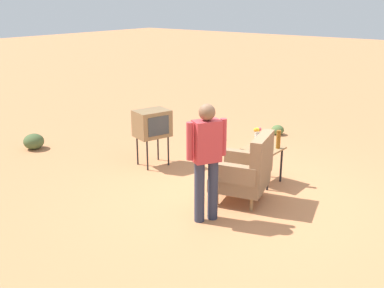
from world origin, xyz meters
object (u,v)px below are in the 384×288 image
(person_standing, at_px, (207,156))
(soda_can_blue, at_px, (253,146))
(armchair, at_px, (247,171))
(tv_on_stand, at_px, (152,124))
(side_table, at_px, (263,153))
(flower_vase, at_px, (257,134))
(bottle_tall_amber, at_px, (278,139))

(person_standing, xyz_separation_m, soda_can_blue, (-1.44, -0.13, -0.27))
(armchair, bearing_deg, tv_on_stand, -97.99)
(side_table, distance_m, flower_vase, 0.36)
(tv_on_stand, bearing_deg, side_table, 104.06)
(soda_can_blue, bearing_deg, side_table, 159.89)
(side_table, bearing_deg, tv_on_stand, -75.94)
(side_table, distance_m, soda_can_blue, 0.27)
(armchair, height_order, side_table, armchair)
(armchair, distance_m, bottle_tall_amber, 0.96)
(armchair, bearing_deg, side_table, -167.45)
(tv_on_stand, xyz_separation_m, soda_can_blue, (-0.29, 1.92, -0.11))
(tv_on_stand, height_order, bottle_tall_amber, tv_on_stand)
(person_standing, bearing_deg, flower_vase, -171.56)
(armchair, distance_m, tv_on_stand, 2.21)
(armchair, distance_m, side_table, 0.82)
(bottle_tall_amber, bearing_deg, tv_on_stand, -74.35)
(side_table, bearing_deg, flower_vase, -126.53)
(tv_on_stand, height_order, soda_can_blue, tv_on_stand)
(person_standing, xyz_separation_m, bottle_tall_amber, (-1.76, 0.15, -0.18))
(side_table, height_order, soda_can_blue, soda_can_blue)
(side_table, relative_size, flower_vase, 2.30)
(armchair, distance_m, flower_vase, 1.07)
(tv_on_stand, distance_m, person_standing, 2.35)
(armchair, relative_size, side_table, 1.74)
(bottle_tall_amber, bearing_deg, soda_can_blue, -40.57)
(flower_vase, bearing_deg, armchair, 22.21)
(tv_on_stand, bearing_deg, flower_vase, 110.29)
(tv_on_stand, relative_size, bottle_tall_amber, 3.43)
(person_standing, relative_size, soda_can_blue, 13.44)
(armchair, height_order, flower_vase, armchair)
(armchair, bearing_deg, person_standing, -8.47)
(armchair, relative_size, person_standing, 0.65)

